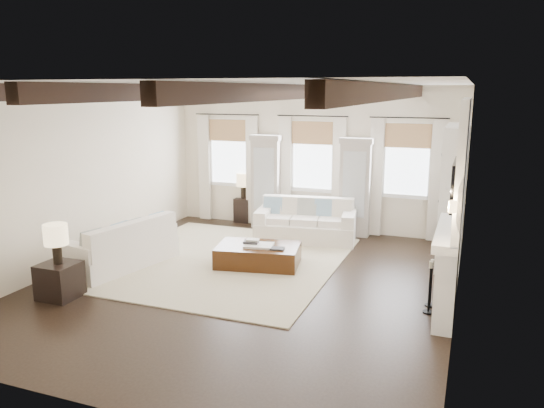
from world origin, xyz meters
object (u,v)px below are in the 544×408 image
at_px(sofa_back, 306,224).
at_px(side_table_front, 60,280).
at_px(ottoman, 258,256).
at_px(side_table_back, 244,210).
at_px(sofa_left, 123,248).

relative_size(sofa_back, side_table_front, 3.99).
xyz_separation_m(ottoman, side_table_back, (-1.56, 2.90, 0.10)).
relative_size(sofa_left, side_table_front, 4.03).
xyz_separation_m(sofa_back, ottoman, (-0.30, -1.91, -0.16)).
relative_size(sofa_left, ottoman, 1.51).
height_order(sofa_back, ottoman, sofa_back).
height_order(sofa_left, side_table_back, sofa_left).
xyz_separation_m(sofa_left, side_table_front, (-0.04, -1.51, -0.09)).
distance_m(sofa_back, sofa_left, 3.80).
bearing_deg(side_table_front, ottoman, 47.30).
bearing_deg(sofa_left, side_table_front, -91.57).
distance_m(ottoman, side_table_front, 3.33).
height_order(sofa_back, side_table_back, sofa_back).
xyz_separation_m(sofa_back, side_table_back, (-1.86, 0.99, -0.07)).
bearing_deg(sofa_left, ottoman, 22.96).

